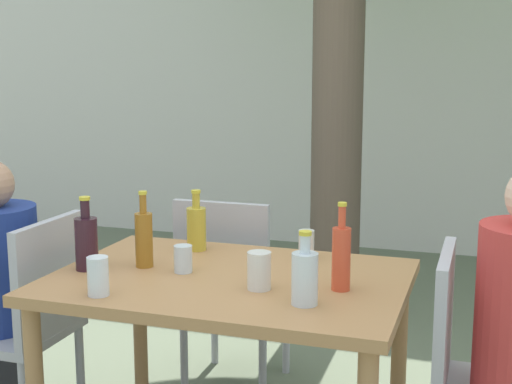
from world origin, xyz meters
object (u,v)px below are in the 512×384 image
Objects in this scene: dining_table_front at (229,302)px; patio_chair_2 at (230,282)px; soda_bottle_1 at (341,256)px; wine_bottle_3 at (86,241)px; patio_chair_0 at (28,316)px; patio_chair_1 at (478,374)px; oil_cruet_2 at (196,227)px; drinking_glass_3 at (306,244)px; water_bottle_4 at (305,276)px; drinking_glass_1 at (98,276)px; amber_bottle_0 at (144,238)px; drinking_glass_0 at (259,271)px; drinking_glass_2 at (183,259)px.

patio_chair_2 is at bearing 110.29° from dining_table_front.
soda_bottle_1 is 1.09× the size of wine_bottle_3.
patio_chair_0 is 1.00× the size of patio_chair_1.
patio_chair_0 is 0.75m from oil_cruet_2.
soda_bottle_1 is 0.40m from drinking_glass_3.
patio_chair_1 is at bearing 21.88° from water_bottle_4.
amber_bottle_0 is at bearing 92.17° from drinking_glass_1.
drinking_glass_0 is 0.99× the size of drinking_glass_1.
patio_chair_0 reaches higher than dining_table_front.
amber_bottle_0 is 0.74m from soda_bottle_1.
water_bottle_4 is at bearing 123.21° from patio_chair_2.
drinking_glass_3 reaches higher than dining_table_front.
drinking_glass_1 is (0.01, -0.35, -0.05)m from amber_bottle_0.
amber_bottle_0 reaches higher than patio_chair_2.
drinking_glass_0 is at bearing -163.26° from soda_bottle_1.
dining_table_front is 5.30× the size of water_bottle_4.
wine_bottle_3 reaches higher than drinking_glass_0.
patio_chair_1 is 3.27× the size of amber_bottle_0.
drinking_glass_3 is (-0.13, 0.52, -0.03)m from water_bottle_4.
drinking_glass_1 is at bearing -129.29° from drinking_glass_3.
drinking_glass_2 is 0.49m from drinking_glass_3.
drinking_glass_1 is 0.36m from drinking_glass_2.
amber_bottle_0 reaches higher than oil_cruet_2.
drinking_glass_0 is at bearing 83.79° from patio_chair_0.
patio_chair_0 is 1.31m from soda_bottle_1.
patio_chair_2 is 0.65m from drinking_glass_3.
drinking_glass_2 is at bearing -139.76° from drinking_glass_3.
patio_chair_1 is 1.42m from wine_bottle_3.
soda_bottle_1 reaches higher than drinking_glass_2.
drinking_glass_0 is (0.15, -0.11, 0.16)m from dining_table_front.
patio_chair_2 reaches higher than drinking_glass_3.
oil_cruet_2 reaches higher than patio_chair_2.
patio_chair_1 is at bearing 15.86° from drinking_glass_1.
wine_bottle_3 is at bearing -151.33° from drinking_glass_3.
patio_chair_0 is at bearing -153.79° from oil_cruet_2.
water_bottle_4 reaches higher than patio_chair_0.
oil_cruet_2 is 0.45m from drinking_glass_3.
amber_bottle_0 is 2.87× the size of drinking_glass_2.
patio_chair_1 is 0.66m from water_bottle_4.
dining_table_front is at bearing -49.80° from oil_cruet_2.
wine_bottle_3 is 2.13× the size of drinking_glass_0.
drinking_glass_0 is at bearing 25.54° from drinking_glass_1.
wine_bottle_3 reaches higher than patio_chair_2.
oil_cruet_2 is 0.63m from drinking_glass_1.
patio_chair_0 is 0.90m from patio_chair_2.
patio_chair_2 is 8.30× the size of drinking_glass_3.
amber_bottle_0 is 0.35m from drinking_glass_1.
patio_chair_2 reaches higher than dining_table_front.
patio_chair_1 is (1.70, 0.00, 0.00)m from patio_chair_0.
wine_bottle_3 reaches higher than patio_chair_1.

